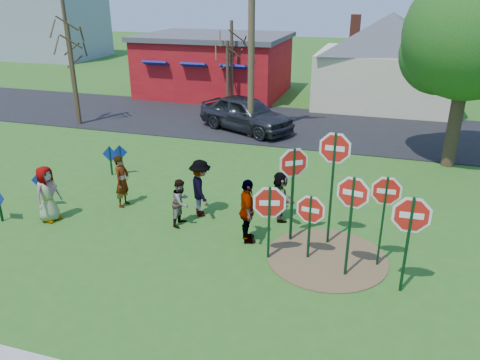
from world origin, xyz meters
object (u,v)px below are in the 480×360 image
object	(u,v)px
stop_sign_c	(352,204)
person_b	(122,181)
suv	(246,114)
utility_pole	(251,25)
stop_sign_d	(385,199)
stop_sign_b	(334,160)
leafy_tree	(473,42)
person_a	(47,194)
stop_sign_a	(269,208)

from	to	relation	value
stop_sign_c	person_b	bearing A→B (deg)	175.60
suv	utility_pole	xyz separation A→B (m)	(0.49, -0.87, 4.26)
stop_sign_d	stop_sign_c	bearing A→B (deg)	-138.50
stop_sign_c	suv	bearing A→B (deg)	128.14
stop_sign_b	utility_pole	xyz separation A→B (m)	(-4.88, 9.20, 2.68)
utility_pole	leafy_tree	distance (m)	8.99
person_b	suv	size ratio (longest dim) A/B	0.34
person_a	utility_pole	size ratio (longest dim) A/B	0.18
stop_sign_a	stop_sign_b	world-z (taller)	stop_sign_b
stop_sign_b	person_b	distance (m)	6.97
person_b	utility_pole	distance (m)	9.86
leafy_tree	person_b	bearing A→B (deg)	-146.06
stop_sign_a	suv	xyz separation A→B (m)	(-3.95, 11.32, -0.58)
stop_sign_b	stop_sign_c	bearing A→B (deg)	-64.29
stop_sign_d	suv	distance (m)	12.81
stop_sign_b	stop_sign_a	bearing A→B (deg)	-135.61
stop_sign_b	suv	world-z (taller)	stop_sign_b
stop_sign_d	person_b	distance (m)	8.30
stop_sign_b	person_b	bearing A→B (deg)	178.33
person_a	suv	world-z (taller)	person_a
person_a	stop_sign_d	bearing A→B (deg)	-79.99
stop_sign_d	person_a	size ratio (longest dim) A/B	1.47
stop_sign_a	leafy_tree	world-z (taller)	leafy_tree
person_a	person_b	world-z (taller)	person_a
stop_sign_b	suv	xyz separation A→B (m)	(-5.37, 10.06, -1.58)
stop_sign_b	suv	distance (m)	11.51
stop_sign_b	suv	size ratio (longest dim) A/B	0.67
stop_sign_d	leafy_tree	bearing A→B (deg)	71.47
stop_sign_a	stop_sign_c	world-z (taller)	stop_sign_c
utility_pole	stop_sign_d	bearing A→B (deg)	-57.90
stop_sign_d	utility_pole	bearing A→B (deg)	120.56
stop_sign_c	utility_pole	xyz separation A→B (m)	(-5.51, 10.68, 3.20)
stop_sign_c	utility_pole	size ratio (longest dim) A/B	0.28
stop_sign_d	suv	world-z (taller)	stop_sign_d
stop_sign_a	stop_sign_d	size ratio (longest dim) A/B	0.85
stop_sign_c	person_a	xyz separation A→B (m)	(-9.01, 0.38, -1.08)
stop_sign_b	stop_sign_c	world-z (taller)	stop_sign_b
person_b	utility_pole	bearing A→B (deg)	-11.45
stop_sign_d	utility_pole	size ratio (longest dim) A/B	0.27
stop_sign_c	stop_sign_d	size ratio (longest dim) A/B	1.07
stop_sign_a	person_a	xyz separation A→B (m)	(-6.97, 0.17, -0.59)
utility_pole	person_b	bearing A→B (deg)	-102.21
stop_sign_a	utility_pole	world-z (taller)	utility_pole
stop_sign_a	person_b	bearing A→B (deg)	146.14
stop_sign_d	utility_pole	xyz separation A→B (m)	(-6.26, 9.97, 3.27)
person_b	stop_sign_b	bearing A→B (deg)	-93.61
stop_sign_c	leafy_tree	distance (m)	10.23
stop_sign_d	person_a	bearing A→B (deg)	-179.68
stop_sign_a	stop_sign_c	distance (m)	2.11
stop_sign_b	utility_pole	bearing A→B (deg)	120.64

